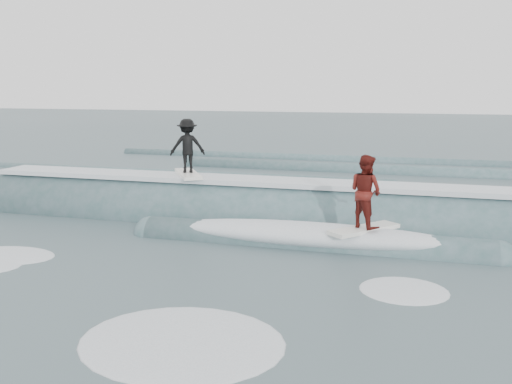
# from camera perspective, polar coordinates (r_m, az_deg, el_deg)

# --- Properties ---
(ground) EXTENTS (160.00, 160.00, 0.00)m
(ground) POSITION_cam_1_polar(r_m,az_deg,el_deg) (11.05, -8.77, -11.08)
(ground) COLOR #394C53
(ground) RESTS_ON ground
(breaking_wave) EXTENTS (23.44, 4.02, 2.49)m
(breaking_wave) POSITION_cam_1_polar(r_m,az_deg,el_deg) (17.03, 1.32, -3.09)
(breaking_wave) COLOR #365B5C
(breaking_wave) RESTS_ON ground
(surfer_black) EXTENTS (1.54, 1.98, 1.75)m
(surfer_black) POSITION_cam_1_polar(r_m,az_deg,el_deg) (17.73, -6.87, 4.36)
(surfer_black) COLOR white
(surfer_black) RESTS_ON ground
(surfer_red) EXTENTS (1.71, 1.88, 1.92)m
(surfer_red) POSITION_cam_1_polar(r_m,az_deg,el_deg) (14.32, 10.88, -0.27)
(surfer_red) COLOR white
(surfer_red) RESTS_ON ground
(whitewater) EXTENTS (12.71, 8.72, 0.10)m
(whitewater) POSITION_cam_1_polar(r_m,az_deg,el_deg) (9.76, -12.53, -14.23)
(whitewater) COLOR white
(whitewater) RESTS_ON ground
(far_swells) EXTENTS (33.25, 8.65, 0.80)m
(far_swells) POSITION_cam_1_polar(r_m,az_deg,el_deg) (27.83, 4.20, 2.15)
(far_swells) COLOR #365B5C
(far_swells) RESTS_ON ground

